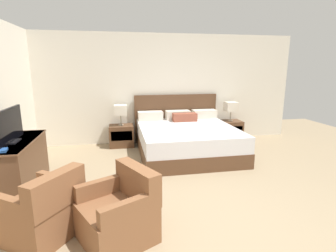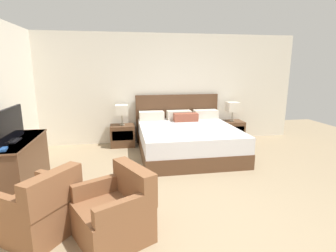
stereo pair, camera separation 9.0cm
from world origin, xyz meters
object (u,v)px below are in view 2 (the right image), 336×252
(nightstand_left, at_px, (123,136))
(dresser, at_px, (17,163))
(armchair_by_window, at_px, (40,211))
(table_lamp_right, at_px, (233,107))
(bed, at_px, (187,138))
(armchair_companion, at_px, (116,213))
(tv, at_px, (10,126))
(nightstand_right, at_px, (231,131))
(table_lamp_left, at_px, (122,110))

(nightstand_left, bearing_deg, dresser, -129.61)
(armchair_by_window, bearing_deg, dresser, 117.65)
(table_lamp_right, bearing_deg, bed, -149.88)
(armchair_by_window, bearing_deg, armchair_companion, -12.90)
(bed, bearing_deg, armchair_companion, -118.27)
(nightstand_left, distance_m, armchair_by_window, 3.33)
(nightstand_left, height_order, armchair_by_window, armchair_by_window)
(bed, distance_m, armchair_companion, 2.98)
(tv, bearing_deg, dresser, 92.08)
(nightstand_right, bearing_deg, bed, -149.93)
(nightstand_left, relative_size, tv, 0.62)
(nightstand_left, height_order, armchair_companion, armchair_companion)
(nightstand_left, bearing_deg, bed, -30.04)
(nightstand_right, xyz_separation_m, table_lamp_left, (-2.66, 0.00, 0.60))
(table_lamp_right, bearing_deg, table_lamp_left, 180.00)
(bed, distance_m, armchair_by_window, 3.29)
(nightstand_right, distance_m, armchair_companion, 4.36)
(armchair_by_window, distance_m, armchair_companion, 0.83)
(armchair_by_window, bearing_deg, bed, 47.74)
(tv, distance_m, armchair_by_window, 1.58)
(bed, distance_m, nightstand_left, 1.54)
(tv, bearing_deg, table_lamp_left, 51.46)
(bed, height_order, table_lamp_right, bed)
(dresser, bearing_deg, armchair_companion, -45.06)
(bed, relative_size, armchair_by_window, 2.23)
(nightstand_right, bearing_deg, table_lamp_right, 90.00)
(table_lamp_left, height_order, armchair_companion, table_lamp_left)
(nightstand_left, height_order, dresser, dresser)
(tv, xyz_separation_m, armchair_by_window, (0.68, -1.24, -0.69))
(dresser, height_order, tv, tv)
(dresser, bearing_deg, armchair_by_window, -62.35)
(bed, relative_size, table_lamp_left, 4.55)
(table_lamp_left, bearing_deg, dresser, -129.59)
(nightstand_left, relative_size, dresser, 0.40)
(bed, bearing_deg, table_lamp_left, 149.92)
(table_lamp_right, distance_m, dresser, 4.66)
(nightstand_left, bearing_deg, armchair_by_window, -105.42)
(nightstand_left, relative_size, table_lamp_right, 1.17)
(armchair_by_window, bearing_deg, table_lamp_right, 42.16)
(nightstand_right, distance_m, tv, 4.72)
(nightstand_right, bearing_deg, table_lamp_left, 179.97)
(table_lamp_right, bearing_deg, tv, -155.03)
(bed, bearing_deg, dresser, -158.75)
(table_lamp_left, bearing_deg, nightstand_left, -90.00)
(nightstand_right, distance_m, table_lamp_right, 0.60)
(bed, height_order, dresser, bed)
(nightstand_right, xyz_separation_m, armchair_by_window, (-3.54, -3.21, 0.04))
(nightstand_right, bearing_deg, tv, -155.05)
(table_lamp_right, bearing_deg, armchair_companion, -128.92)
(bed, relative_size, nightstand_right, 3.88)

